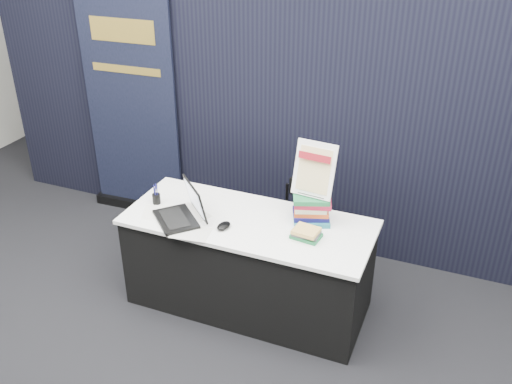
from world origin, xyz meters
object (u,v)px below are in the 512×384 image
at_px(pullup_banner, 132,113).
at_px(stacking_chair, 301,230).
at_px(display_table, 249,263).
at_px(book_stack_tall, 311,209).
at_px(info_sign, 314,170).
at_px(book_stack_short, 306,233).
at_px(laptop, 179,210).

relative_size(pullup_banner, stacking_chair, 2.87).
bearing_deg(display_table, book_stack_tall, 21.94).
bearing_deg(display_table, stacking_chair, 62.70).
xyz_separation_m(book_stack_tall, pullup_banner, (-1.99, 0.78, 0.17)).
relative_size(display_table, pullup_banner, 0.79).
bearing_deg(book_stack_tall, display_table, -158.06).
xyz_separation_m(display_table, info_sign, (0.41, 0.20, 0.76)).
relative_size(book_stack_tall, book_stack_short, 1.53).
bearing_deg(book_stack_short, laptop, -174.67).
bearing_deg(book_stack_short, book_stack_tall, 99.42).
bearing_deg(pullup_banner, book_stack_short, -28.91).
bearing_deg(info_sign, display_table, -149.11).
xyz_separation_m(laptop, pullup_banner, (-1.09, 1.10, 0.20)).
relative_size(book_stack_short, info_sign, 0.47).
distance_m(book_stack_short, pullup_banner, 2.27).
bearing_deg(pullup_banner, display_table, -33.45).
relative_size(laptop, book_stack_tall, 1.68).
height_order(book_stack_short, pullup_banner, pullup_banner).
xyz_separation_m(laptop, book_stack_short, (0.93, 0.09, -0.02)).
relative_size(display_table, laptop, 3.70).
xyz_separation_m(book_stack_tall, book_stack_short, (0.04, -0.23, -0.06)).
xyz_separation_m(info_sign, stacking_chair, (-0.17, 0.29, -0.70)).
bearing_deg(pullup_banner, stacking_chair, -16.68).
relative_size(book_stack_tall, info_sign, 0.72).
bearing_deg(info_sign, book_stack_short, -76.27).
height_order(display_table, info_sign, info_sign).
xyz_separation_m(pullup_banner, stacking_chair, (1.82, -0.46, -0.57)).
height_order(pullup_banner, stacking_chair, pullup_banner).
bearing_deg(pullup_banner, laptop, -47.53).
relative_size(info_sign, pullup_banner, 0.18).
bearing_deg(laptop, stacking_chair, 84.63).
height_order(book_stack_tall, stacking_chair, book_stack_tall).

